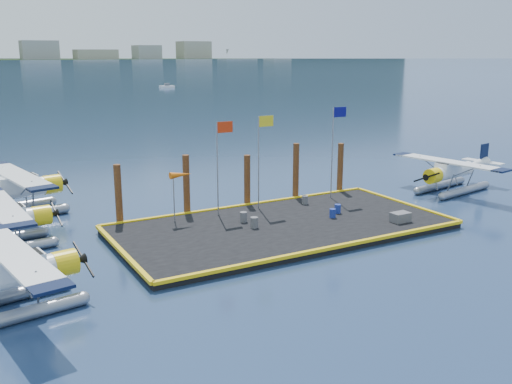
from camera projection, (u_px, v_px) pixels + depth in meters
ground at (282, 230)px, 34.97m from camera, size 4000.00×4000.00×0.00m
dock at (282, 227)px, 34.93m from camera, size 20.00×10.00×0.40m
dock_bumpers at (282, 223)px, 34.86m from camera, size 20.25×10.25×0.18m
far_backdrop at (33, 53)px, 1619.56m from camera, size 3050.00×2050.00×810.00m
seaplane_a at (8, 280)px, 23.54m from camera, size 8.75×9.60×3.39m
seaplane_c at (11, 193)px, 37.40m from camera, size 9.79×10.70×3.79m
seaplane_d at (451, 174)px, 44.15m from camera, size 8.67×9.49×3.35m
drum_0 at (254, 222)px, 34.10m from camera, size 0.46×0.46×0.65m
drum_1 at (333, 213)px, 36.19m from camera, size 0.40×0.40×0.57m
drum_2 at (338, 209)px, 37.21m from camera, size 0.41×0.41×0.58m
drum_4 at (305, 200)px, 39.42m from camera, size 0.41×0.41×0.58m
drum_5 at (243, 217)px, 35.27m from camera, size 0.44×0.44×0.63m
crate at (400, 217)px, 35.32m from camera, size 1.17×0.78×0.58m
flagpole_red at (220, 153)px, 36.06m from camera, size 1.14×0.08×6.00m
flagpole_yellow at (261, 148)px, 37.45m from camera, size 1.14×0.08×6.20m
flagpole_blue at (335, 139)px, 40.25m from camera, size 1.14×0.08×6.50m
windsock at (180, 176)px, 35.05m from camera, size 1.40×0.44×3.12m
piling_0 at (119, 196)px, 35.05m from camera, size 0.44×0.44×4.00m
piling_1 at (187, 187)px, 37.16m from camera, size 0.44×0.44×4.20m
piling_2 at (247, 182)px, 39.34m from camera, size 0.44×0.44×3.80m
piling_3 at (296, 173)px, 41.17m from camera, size 0.44×0.44×4.30m
piling_4 at (340, 170)px, 43.10m from camera, size 0.44×0.44×4.00m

